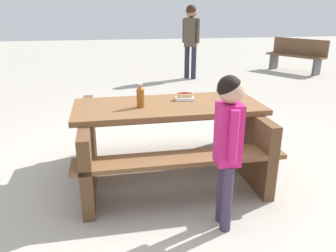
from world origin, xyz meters
The scene contains 7 objects.
ground_plane centered at (0.00, 0.00, 0.00)m, with size 30.00×30.00×0.00m, color #ADA599.
picnic_table centered at (0.00, 0.00, 0.44)m, with size 1.83×1.44×0.75m.
soda_bottle centered at (-0.27, -0.06, 0.86)m, with size 0.07×0.07×0.23m.
hotdog_tray centered at (0.19, 0.12, 0.78)m, with size 0.19×0.13×0.08m.
child_in_coat centered at (0.28, -0.92, 0.77)m, with size 0.19×0.30×1.20m.
park_bench_mid centered at (4.27, 5.09, 0.45)m, with size 1.14×1.48×0.85m.
bystander_adult centered at (1.32, 4.68, 1.07)m, with size 0.37×0.33×1.68m.
Camera 1 is at (-0.51, -3.05, 1.64)m, focal length 35.64 mm.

